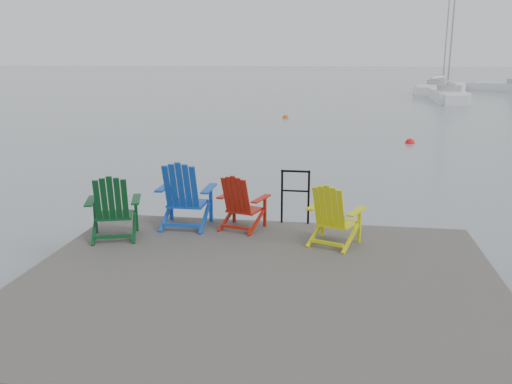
# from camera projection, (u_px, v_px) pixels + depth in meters

# --- Properties ---
(ground) EXTENTS (400.00, 400.00, 0.00)m
(ground) POSITION_uv_depth(u_px,v_px,m) (258.00, 317.00, 6.84)
(ground) COLOR slate
(ground) RESTS_ON ground
(dock) EXTENTS (6.00, 5.00, 1.40)m
(dock) POSITION_uv_depth(u_px,v_px,m) (258.00, 291.00, 6.75)
(dock) COLOR #292724
(dock) RESTS_ON ground
(handrail) EXTENTS (0.48, 0.04, 0.90)m
(handrail) POSITION_uv_depth(u_px,v_px,m) (295.00, 191.00, 8.90)
(handrail) COLOR black
(handrail) RESTS_ON dock
(chair_green) EXTENTS (0.94, 0.90, 1.00)m
(chair_green) POSITION_uv_depth(u_px,v_px,m) (113.00, 206.00, 8.15)
(chair_green) COLOR #0A3B19
(chair_green) RESTS_ON dock
(chair_blue) EXTENTS (0.88, 0.81, 1.10)m
(chair_blue) POSITION_uv_depth(u_px,v_px,m) (185.00, 194.00, 8.68)
(chair_blue) COLOR #1043AF
(chair_blue) RESTS_ON dock
(chair_red) EXTENTS (0.84, 0.80, 0.90)m
(chair_red) POSITION_uv_depth(u_px,v_px,m) (241.00, 202.00, 8.60)
(chair_red) COLOR #9E190B
(chair_red) RESTS_ON dock
(chair_yellow) EXTENTS (0.90, 0.86, 0.93)m
(chair_yellow) POSITION_uv_depth(u_px,v_px,m) (333.00, 214.00, 7.86)
(chair_yellow) COLOR #CBCD0B
(chair_yellow) RESTS_ON dock
(sailboat_near) EXTENTS (2.44, 8.01, 11.01)m
(sailboat_near) POSITION_uv_depth(u_px,v_px,m) (447.00, 96.00, 40.52)
(sailboat_near) COLOR white
(sailboat_near) RESTS_ON ground
(sailboat_mid) EXTENTS (5.86, 8.82, 11.98)m
(sailboat_mid) POSITION_uv_depth(u_px,v_px,m) (441.00, 89.00, 50.19)
(sailboat_mid) COLOR white
(sailboat_mid) RESTS_ON ground
(buoy_a) EXTENTS (0.36, 0.36, 0.36)m
(buoy_a) POSITION_uv_depth(u_px,v_px,m) (410.00, 143.00, 20.68)
(buoy_a) COLOR red
(buoy_a) RESTS_ON ground
(buoy_b) EXTENTS (0.34, 0.34, 0.34)m
(buoy_b) POSITION_uv_depth(u_px,v_px,m) (286.00, 118.00, 29.29)
(buoy_b) COLOR #D54F0C
(buoy_b) RESTS_ON ground
(buoy_d) EXTENTS (0.35, 0.35, 0.35)m
(buoy_d) POSITION_uv_depth(u_px,v_px,m) (432.00, 98.00, 43.97)
(buoy_d) COLOR red
(buoy_d) RESTS_ON ground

